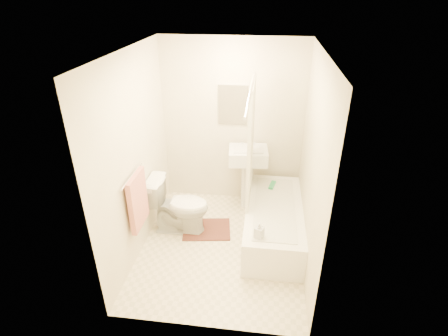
# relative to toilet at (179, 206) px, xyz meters

# --- Properties ---
(floor) EXTENTS (2.40, 2.40, 0.00)m
(floor) POSITION_rel_toilet_xyz_m (0.60, -0.28, -0.39)
(floor) COLOR beige
(floor) RESTS_ON ground
(ceiling) EXTENTS (2.40, 2.40, 0.00)m
(ceiling) POSITION_rel_toilet_xyz_m (0.60, -0.28, 2.01)
(ceiling) COLOR white
(ceiling) RESTS_ON ground
(wall_back) EXTENTS (2.00, 0.02, 2.40)m
(wall_back) POSITION_rel_toilet_xyz_m (0.60, 0.92, 0.81)
(wall_back) COLOR beige
(wall_back) RESTS_ON ground
(wall_left) EXTENTS (0.02, 2.40, 2.40)m
(wall_left) POSITION_rel_toilet_xyz_m (-0.40, -0.28, 0.81)
(wall_left) COLOR beige
(wall_left) RESTS_ON ground
(wall_right) EXTENTS (0.02, 2.40, 2.40)m
(wall_right) POSITION_rel_toilet_xyz_m (1.60, -0.28, 0.81)
(wall_right) COLOR beige
(wall_right) RESTS_ON ground
(mirror) EXTENTS (0.40, 0.03, 0.55)m
(mirror) POSITION_rel_toilet_xyz_m (0.60, 0.90, 1.11)
(mirror) COLOR white
(mirror) RESTS_ON wall_back
(curtain_rod) EXTENTS (0.03, 1.70, 0.03)m
(curtain_rod) POSITION_rel_toilet_xyz_m (0.90, -0.18, 1.61)
(curtain_rod) COLOR silver
(curtain_rod) RESTS_ON wall_back
(shower_curtain) EXTENTS (0.04, 0.80, 1.55)m
(shower_curtain) POSITION_rel_toilet_xyz_m (0.90, 0.22, 0.83)
(shower_curtain) COLOR silver
(shower_curtain) RESTS_ON curtain_rod
(towel_bar) EXTENTS (0.02, 0.60, 0.02)m
(towel_bar) POSITION_rel_toilet_xyz_m (-0.36, -0.53, 0.71)
(towel_bar) COLOR silver
(towel_bar) RESTS_ON wall_left
(towel) EXTENTS (0.06, 0.45, 0.66)m
(towel) POSITION_rel_toilet_xyz_m (-0.33, -0.53, 0.39)
(towel) COLOR #CC7266
(towel) RESTS_ON towel_bar
(toilet_paper) EXTENTS (0.11, 0.12, 0.12)m
(toilet_paper) POSITION_rel_toilet_xyz_m (-0.33, -0.16, 0.31)
(toilet_paper) COLOR white
(toilet_paper) RESTS_ON wall_left
(toilet) EXTENTS (0.79, 0.44, 0.77)m
(toilet) POSITION_rel_toilet_xyz_m (0.00, 0.00, 0.00)
(toilet) COLOR white
(toilet) RESTS_ON floor
(sink) EXTENTS (0.57, 0.47, 1.04)m
(sink) POSITION_rel_toilet_xyz_m (0.85, 0.67, 0.13)
(sink) COLOR silver
(sink) RESTS_ON floor
(bathtub) EXTENTS (0.71, 1.63, 0.46)m
(bathtub) POSITION_rel_toilet_xyz_m (1.24, 0.02, -0.16)
(bathtub) COLOR white
(bathtub) RESTS_ON floor
(bath_mat) EXTENTS (0.69, 0.56, 0.02)m
(bath_mat) POSITION_rel_toilet_xyz_m (0.35, 0.02, -0.37)
(bath_mat) COLOR #4B2A21
(bath_mat) RESTS_ON floor
(soap_bottle) EXTENTS (0.12, 0.12, 0.20)m
(soap_bottle) POSITION_rel_toilet_xyz_m (1.07, -0.62, 0.17)
(soap_bottle) COLOR silver
(soap_bottle) RESTS_ON bathtub
(scrub_brush) EXTENTS (0.11, 0.22, 0.04)m
(scrub_brush) POSITION_rel_toilet_xyz_m (1.21, 0.52, 0.09)
(scrub_brush) COLOR #2D9A59
(scrub_brush) RESTS_ON bathtub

